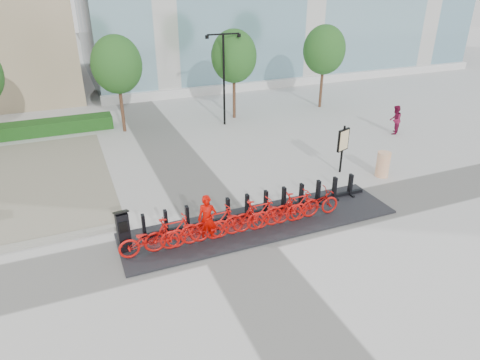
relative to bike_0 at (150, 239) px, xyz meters
name	(u,v)px	position (x,y,z in m)	size (l,w,h in m)	color
ground	(229,236)	(2.60, 0.05, -0.57)	(120.00, 120.00, 0.00)	beige
hedge_b	(55,126)	(-2.40, 13.25, -0.22)	(6.00, 1.20, 0.70)	#143C0E
tree_1	(117,65)	(1.10, 12.05, 3.02)	(2.60, 2.60, 5.10)	brown
tree_2	(234,56)	(7.60, 12.05, 3.02)	(2.60, 2.60, 5.10)	brown
tree_3	(324,50)	(13.60, 12.05, 3.02)	(2.60, 2.60, 5.10)	brown
streetlamp	(224,69)	(6.60, 11.05, 2.56)	(2.00, 0.20, 5.00)	black
dock_pad	(261,223)	(3.90, 0.35, -0.53)	(9.60, 2.40, 0.08)	black
dock_rail_posts	(257,204)	(3.96, 0.82, -0.07)	(8.02, 0.50, 0.85)	black
bike_0	(150,239)	(0.00, 0.00, 0.00)	(0.66, 1.88, 0.99)	red
bike_1	(173,233)	(0.72, 0.00, 0.05)	(0.52, 1.83, 1.10)	red
bike_2	(195,229)	(1.44, 0.00, 0.00)	(0.66, 1.88, 0.99)	red
bike_3	(217,223)	(2.16, 0.00, 0.05)	(0.52, 1.83, 1.10)	red
bike_4	(238,220)	(2.88, 0.00, 0.00)	(0.66, 1.88, 0.99)	red
bike_5	(258,214)	(3.60, 0.00, 0.05)	(0.52, 1.83, 1.10)	red
bike_6	(277,212)	(4.32, 0.00, 0.00)	(0.66, 1.88, 0.99)	red
bike_7	(296,206)	(5.04, 0.00, 0.05)	(0.52, 1.83, 1.10)	red
bike_8	(314,204)	(5.76, 0.00, 0.00)	(0.66, 1.88, 0.99)	red
kiosk	(123,231)	(-0.68, 0.47, 0.19)	(0.47, 0.40, 1.42)	black
worker_red	(207,219)	(1.85, 0.03, 0.24)	(0.60, 0.39, 1.64)	#BA0600
pedestrian	(395,120)	(14.45, 6.04, 0.20)	(0.75, 0.59, 1.55)	maroon
construction_barrel	(383,164)	(10.29, 1.91, -0.03)	(0.56, 0.56, 1.08)	orange
map_sign	(343,142)	(8.90, 2.93, 0.82)	(0.68, 0.34, 2.10)	black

